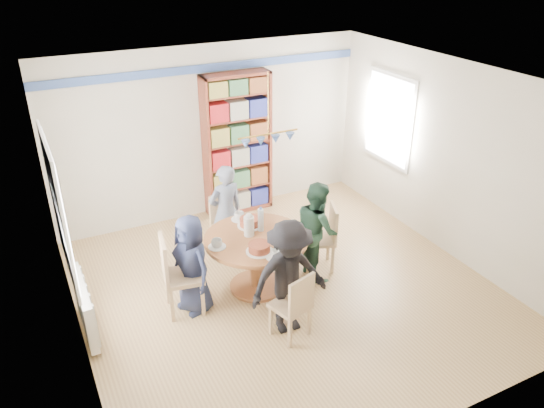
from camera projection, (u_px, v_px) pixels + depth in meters
ground at (286, 289)px, 6.86m from camera, size 5.00×5.00×0.00m
room_shell at (237, 151)px, 6.70m from camera, size 5.00×5.00×5.00m
radiator at (85, 306)px, 5.97m from camera, size 0.12×1.00×0.60m
dining_table at (256, 250)px, 6.64m from camera, size 1.30×1.30×0.75m
chair_left at (176, 272)px, 6.21m from camera, size 0.52×0.52×1.02m
chair_right at (325, 235)px, 7.10m from camera, size 0.53×0.53×0.92m
chair_far at (226, 221)px, 7.50m from camera, size 0.46×0.46×0.87m
chair_near at (295, 304)px, 5.82m from camera, size 0.47×0.47×0.85m
person_left at (192, 264)px, 6.23m from camera, size 0.57×0.71×1.26m
person_right at (317, 229)px, 6.90m from camera, size 0.60×0.72×1.33m
person_far at (226, 212)px, 7.29m from camera, size 0.54×0.38×1.38m
person_near at (289, 278)px, 5.86m from camera, size 0.93×0.56×1.40m
bookshelf at (237, 146)px, 8.36m from camera, size 1.08×0.32×2.27m
tableware at (253, 232)px, 6.53m from camera, size 1.25×1.25×0.33m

